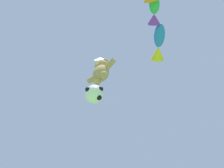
# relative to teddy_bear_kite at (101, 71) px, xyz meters

# --- Properties ---
(teddy_bear_kite) EXTENTS (1.84, 0.81, 1.87)m
(teddy_bear_kite) POSITION_rel_teddy_bear_kite_xyz_m (0.00, 0.00, 0.00)
(teddy_bear_kite) COLOR tan
(soccer_ball_kite) EXTENTS (0.94, 0.94, 0.87)m
(soccer_ball_kite) POSITION_rel_teddy_bear_kite_xyz_m (-0.43, 0.10, -1.57)
(soccer_ball_kite) COLOR white
(fish_kite_cobalt) EXTENTS (2.14, 2.23, 0.84)m
(fish_kite_cobalt) POSITION_rel_teddy_bear_kite_xyz_m (2.48, 2.44, 3.83)
(fish_kite_cobalt) COLOR blue
(fish_kite_emerald) EXTENTS (1.61, 1.73, 0.76)m
(fish_kite_emerald) POSITION_rel_teddy_bear_kite_xyz_m (3.54, 0.67, 3.92)
(fish_kite_emerald) COLOR green
(diamond_kite) EXTENTS (0.71, 0.66, 2.39)m
(diamond_kite) POSITION_rel_teddy_bear_kite_xyz_m (-1.58, 1.19, 5.31)
(diamond_kite) COLOR purple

